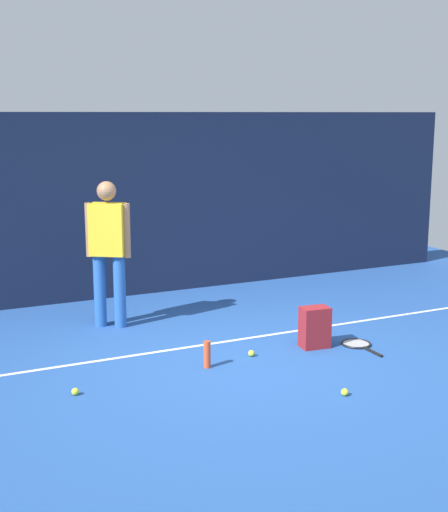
# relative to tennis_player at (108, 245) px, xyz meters

# --- Properties ---
(ground_plane) EXTENTS (12.00, 12.00, 0.00)m
(ground_plane) POSITION_rel_tennis_player_xyz_m (0.85, -1.69, -0.97)
(ground_plane) COLOR #234C93
(back_fence) EXTENTS (10.00, 0.10, 2.47)m
(back_fence) POSITION_rel_tennis_player_xyz_m (0.85, 1.31, 0.27)
(back_fence) COLOR #141E38
(back_fence) RESTS_ON ground
(court_line) EXTENTS (9.00, 0.05, 0.00)m
(court_line) POSITION_rel_tennis_player_xyz_m (0.85, -1.10, -0.96)
(court_line) COLOR white
(court_line) RESTS_ON ground
(tennis_player) EXTENTS (0.45, 0.41, 1.70)m
(tennis_player) POSITION_rel_tennis_player_xyz_m (0.00, 0.00, 0.00)
(tennis_player) COLOR #2659A5
(tennis_player) RESTS_ON ground
(tennis_racket) EXTENTS (0.33, 0.61, 0.03)m
(tennis_racket) POSITION_rel_tennis_player_xyz_m (2.19, -1.83, -0.95)
(tennis_racket) COLOR black
(tennis_racket) RESTS_ON ground
(backpack) EXTENTS (0.32, 0.31, 0.44)m
(backpack) POSITION_rel_tennis_player_xyz_m (1.74, -1.66, -0.76)
(backpack) COLOR maroon
(backpack) RESTS_ON ground
(tennis_ball_near_player) EXTENTS (0.07, 0.07, 0.07)m
(tennis_ball_near_player) POSITION_rel_tennis_player_xyz_m (1.00, -1.65, -0.93)
(tennis_ball_near_player) COLOR #CCE033
(tennis_ball_near_player) RESTS_ON ground
(tennis_ball_by_fence) EXTENTS (0.07, 0.07, 0.07)m
(tennis_ball_by_fence) POSITION_rel_tennis_player_xyz_m (-0.89, -1.88, -0.93)
(tennis_ball_by_fence) COLOR #CCE033
(tennis_ball_by_fence) RESTS_ON ground
(tennis_ball_mid_court) EXTENTS (0.07, 0.07, 0.07)m
(tennis_ball_mid_court) POSITION_rel_tennis_player_xyz_m (1.26, -2.92, -0.93)
(tennis_ball_mid_court) COLOR #CCE033
(tennis_ball_mid_court) RESTS_ON ground
(water_bottle) EXTENTS (0.07, 0.07, 0.27)m
(water_bottle) POSITION_rel_tennis_player_xyz_m (0.45, -1.75, -0.83)
(water_bottle) COLOR #D84C26
(water_bottle) RESTS_ON ground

